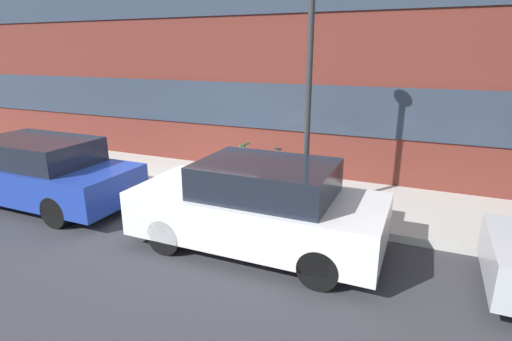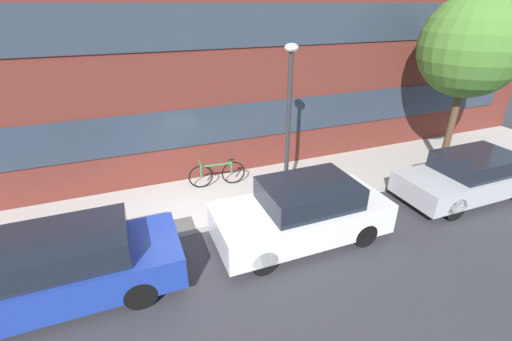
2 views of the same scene
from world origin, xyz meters
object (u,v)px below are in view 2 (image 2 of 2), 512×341
(parked_car_blue, at_px, (56,269))
(parked_car_silver, at_px, (470,176))
(bicycle, at_px, (217,173))
(lamp_post, at_px, (289,109))
(fire_hydrant, at_px, (29,240))
(street_tree, at_px, (472,46))
(parked_car_white, at_px, (303,212))

(parked_car_blue, xyz_separation_m, parked_car_silver, (10.22, 0.00, -0.04))
(bicycle, distance_m, lamp_post, 2.98)
(parked_car_blue, distance_m, lamp_post, 5.84)
(parked_car_silver, distance_m, lamp_post, 5.55)
(fire_hydrant, distance_m, street_tree, 12.18)
(fire_hydrant, height_order, bicycle, bicycle)
(parked_car_white, height_order, lamp_post, lamp_post)
(parked_car_white, relative_size, bicycle, 2.40)
(parked_car_white, bearing_deg, fire_hydrant, -14.43)
(parked_car_blue, distance_m, fire_hydrant, 1.64)
(fire_hydrant, bearing_deg, bicycle, 18.24)
(parked_car_silver, xyz_separation_m, street_tree, (0.77, 1.56, 3.22))
(parked_car_blue, height_order, parked_car_white, parked_car_white)
(parked_car_silver, relative_size, bicycle, 2.47)
(parked_car_white, height_order, street_tree, street_tree)
(fire_hydrant, bearing_deg, lamp_post, 0.37)
(parked_car_silver, relative_size, lamp_post, 1.01)
(lamp_post, bearing_deg, street_tree, 0.62)
(parked_car_blue, distance_m, parked_car_silver, 10.22)
(parked_car_white, relative_size, fire_hydrant, 5.71)
(parked_car_white, xyz_separation_m, fire_hydrant, (-5.68, 1.46, -0.21))
(parked_car_blue, bearing_deg, lamp_post, -164.13)
(fire_hydrant, distance_m, bicycle, 4.73)
(parked_car_blue, relative_size, parked_car_white, 1.13)
(lamp_post, bearing_deg, parked_car_silver, -16.89)
(parked_car_white, relative_size, lamp_post, 0.98)
(street_tree, relative_size, lamp_post, 1.29)
(bicycle, xyz_separation_m, lamp_post, (1.49, -1.44, 2.13))
(parked_car_white, bearing_deg, lamp_post, -101.63)
(parked_car_silver, distance_m, street_tree, 3.66)
(parked_car_blue, height_order, street_tree, street_tree)
(parked_car_white, xyz_separation_m, lamp_post, (0.31, 1.50, 1.97))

